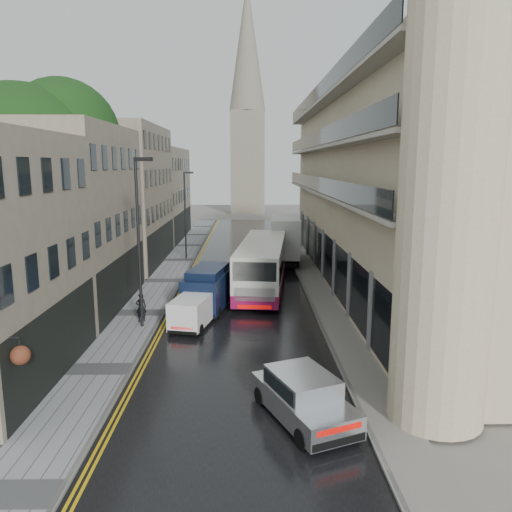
{
  "coord_description": "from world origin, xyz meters",
  "views": [
    {
      "loc": [
        0.53,
        -9.49,
        8.84
      ],
      "look_at": [
        0.98,
        18.0,
        3.74
      ],
      "focal_mm": 35.0,
      "sensor_mm": 36.0,
      "label": 1
    }
  ],
  "objects_px": {
    "cream_bus": "(238,276)",
    "navy_van": "(185,294)",
    "white_van": "(171,317)",
    "tree_far": "(97,195)",
    "pedestrian": "(141,307)",
    "lamp_post_far": "(185,216)",
    "tree_near": "(25,197)",
    "silver_hatchback": "(302,424)",
    "lamp_post_near": "(139,245)",
    "white_lorry": "(272,243)"
  },
  "relations": [
    {
      "from": "cream_bus",
      "to": "navy_van",
      "type": "xyz_separation_m",
      "value": [
        -3.04,
        -3.08,
        -0.35
      ]
    },
    {
      "from": "navy_van",
      "to": "white_van",
      "type": "bearing_deg",
      "value": -86.16
    },
    {
      "from": "tree_far",
      "to": "pedestrian",
      "type": "height_order",
      "value": "tree_far"
    },
    {
      "from": "navy_van",
      "to": "lamp_post_far",
      "type": "bearing_deg",
      "value": 107.34
    },
    {
      "from": "tree_near",
      "to": "silver_hatchback",
      "type": "bearing_deg",
      "value": -45.99
    },
    {
      "from": "tree_far",
      "to": "lamp_post_far",
      "type": "distance_m",
      "value": 8.1
    },
    {
      "from": "tree_far",
      "to": "lamp_post_near",
      "type": "distance_m",
      "value": 17.84
    },
    {
      "from": "tree_near",
      "to": "silver_hatchback",
      "type": "relative_size",
      "value": 3.02
    },
    {
      "from": "tree_near",
      "to": "tree_far",
      "type": "distance_m",
      "value": 13.02
    },
    {
      "from": "tree_near",
      "to": "white_lorry",
      "type": "xyz_separation_m",
      "value": [
        15.11,
        12.73,
        -4.81
      ]
    },
    {
      "from": "white_van",
      "to": "navy_van",
      "type": "height_order",
      "value": "navy_van"
    },
    {
      "from": "lamp_post_near",
      "to": "lamp_post_far",
      "type": "xyz_separation_m",
      "value": [
        -0.02,
        19.98,
        -0.51
      ]
    },
    {
      "from": "tree_near",
      "to": "lamp_post_far",
      "type": "relative_size",
      "value": 1.74
    },
    {
      "from": "tree_near",
      "to": "cream_bus",
      "type": "distance_m",
      "value": 13.54
    },
    {
      "from": "white_van",
      "to": "lamp_post_near",
      "type": "bearing_deg",
      "value": 165.85
    },
    {
      "from": "white_van",
      "to": "pedestrian",
      "type": "bearing_deg",
      "value": 150.88
    },
    {
      "from": "tree_near",
      "to": "navy_van",
      "type": "distance_m",
      "value": 10.94
    },
    {
      "from": "lamp_post_far",
      "to": "pedestrian",
      "type": "bearing_deg",
      "value": -91.96
    },
    {
      "from": "pedestrian",
      "to": "lamp_post_far",
      "type": "xyz_separation_m",
      "value": [
        0.19,
        19.11,
        3.18
      ]
    },
    {
      "from": "tree_far",
      "to": "pedestrian",
      "type": "relative_size",
      "value": 7.74
    },
    {
      "from": "cream_bus",
      "to": "silver_hatchback",
      "type": "bearing_deg",
      "value": -76.28
    },
    {
      "from": "pedestrian",
      "to": "lamp_post_far",
      "type": "height_order",
      "value": "lamp_post_far"
    },
    {
      "from": "white_van",
      "to": "tree_far",
      "type": "bearing_deg",
      "value": 129.18
    },
    {
      "from": "white_lorry",
      "to": "pedestrian",
      "type": "height_order",
      "value": "white_lorry"
    },
    {
      "from": "pedestrian",
      "to": "lamp_post_far",
      "type": "distance_m",
      "value": 19.37
    },
    {
      "from": "tree_near",
      "to": "white_van",
      "type": "relative_size",
      "value": 3.53
    },
    {
      "from": "white_van",
      "to": "pedestrian",
      "type": "xyz_separation_m",
      "value": [
        -1.96,
        1.74,
        0.01
      ]
    },
    {
      "from": "lamp_post_near",
      "to": "lamp_post_far",
      "type": "distance_m",
      "value": 19.98
    },
    {
      "from": "silver_hatchback",
      "to": "white_lorry",
      "type": "bearing_deg",
      "value": 66.81
    },
    {
      "from": "lamp_post_near",
      "to": "navy_van",
      "type": "bearing_deg",
      "value": 59.46
    },
    {
      "from": "tree_near",
      "to": "white_van",
      "type": "bearing_deg",
      "value": -25.15
    },
    {
      "from": "tree_near",
      "to": "tree_far",
      "type": "xyz_separation_m",
      "value": [
        0.3,
        13.0,
        -0.72
      ]
    },
    {
      "from": "white_lorry",
      "to": "lamp_post_far",
      "type": "distance_m",
      "value": 9.02
    },
    {
      "from": "silver_hatchback",
      "to": "white_van",
      "type": "relative_size",
      "value": 1.17
    },
    {
      "from": "silver_hatchback",
      "to": "navy_van",
      "type": "height_order",
      "value": "navy_van"
    },
    {
      "from": "silver_hatchback",
      "to": "white_van",
      "type": "bearing_deg",
      "value": 95.11
    },
    {
      "from": "pedestrian",
      "to": "lamp_post_near",
      "type": "relative_size",
      "value": 0.18
    },
    {
      "from": "navy_van",
      "to": "silver_hatchback",
      "type": "bearing_deg",
      "value": -58.3
    },
    {
      "from": "tree_far",
      "to": "navy_van",
      "type": "height_order",
      "value": "tree_far"
    },
    {
      "from": "cream_bus",
      "to": "navy_van",
      "type": "height_order",
      "value": "cream_bus"
    },
    {
      "from": "cream_bus",
      "to": "white_lorry",
      "type": "height_order",
      "value": "white_lorry"
    },
    {
      "from": "navy_van",
      "to": "tree_near",
      "type": "bearing_deg",
      "value": -177.32
    },
    {
      "from": "cream_bus",
      "to": "silver_hatchback",
      "type": "relative_size",
      "value": 2.75
    },
    {
      "from": "tree_far",
      "to": "silver_hatchback",
      "type": "xyz_separation_m",
      "value": [
        14.4,
        -28.22,
        -5.35
      ]
    },
    {
      "from": "silver_hatchback",
      "to": "pedestrian",
      "type": "xyz_separation_m",
      "value": [
        -7.68,
        12.73,
        0.04
      ]
    },
    {
      "from": "white_lorry",
      "to": "navy_van",
      "type": "relative_size",
      "value": 1.5
    },
    {
      "from": "white_lorry",
      "to": "silver_hatchback",
      "type": "height_order",
      "value": "white_lorry"
    },
    {
      "from": "white_van",
      "to": "cream_bus",
      "type": "bearing_deg",
      "value": 73.01
    },
    {
      "from": "navy_van",
      "to": "lamp_post_near",
      "type": "bearing_deg",
      "value": -124.96
    },
    {
      "from": "lamp_post_near",
      "to": "pedestrian",
      "type": "bearing_deg",
      "value": 119.11
    }
  ]
}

